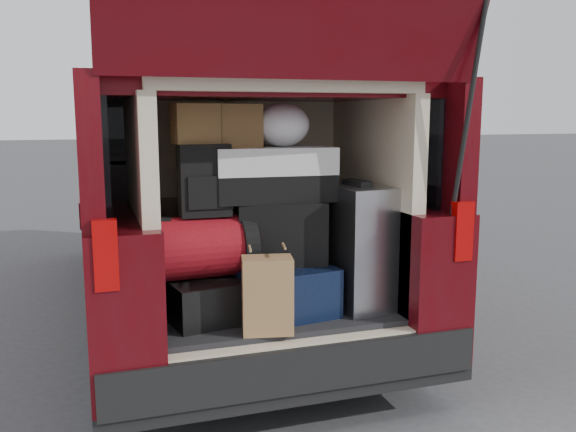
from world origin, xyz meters
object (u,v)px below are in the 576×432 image
at_px(navy_hardshell, 276,286).
at_px(silver_roller, 356,246).
at_px(kraft_bag, 267,295).
at_px(black_soft_case, 281,232).
at_px(black_hardshell, 202,295).
at_px(backpack, 204,180).
at_px(twotone_duffel, 273,174).
at_px(red_duffel, 204,247).

distance_m(navy_hardshell, silver_roller, 0.49).
bearing_deg(kraft_bag, black_soft_case, 73.56).
xyz_separation_m(silver_roller, black_soft_case, (-0.41, 0.07, 0.09)).
distance_m(black_hardshell, navy_hardshell, 0.40).
height_order(black_soft_case, backpack, backpack).
relative_size(black_hardshell, backpack, 1.48).
xyz_separation_m(silver_roller, twotone_duffel, (-0.44, 0.12, 0.40)).
distance_m(black_soft_case, backpack, 0.51).
distance_m(navy_hardshell, kraft_bag, 0.36).
bearing_deg(twotone_duffel, silver_roller, -13.13).
xyz_separation_m(red_duffel, backpack, (0.01, 0.01, 0.34)).
height_order(navy_hardshell, silver_roller, silver_roller).
distance_m(navy_hardshell, red_duffel, 0.46).
relative_size(kraft_bag, black_soft_case, 0.81).
bearing_deg(backpack, black_hardshell, 127.80).
bearing_deg(silver_roller, kraft_bag, -162.26).
bearing_deg(black_hardshell, twotone_duffel, -6.53).
height_order(red_duffel, twotone_duffel, twotone_duffel).
relative_size(black_hardshell, red_duffel, 1.09).
height_order(silver_roller, twotone_duffel, twotone_duffel).
bearing_deg(backpack, red_duffel, -147.35).
distance_m(red_duffel, black_soft_case, 0.42).
relative_size(silver_roller, kraft_bag, 1.79).
xyz_separation_m(kraft_bag, black_soft_case, (0.18, 0.33, 0.24)).
height_order(red_duffel, black_soft_case, black_soft_case).
bearing_deg(backpack, silver_roller, -4.67).
xyz_separation_m(navy_hardshell, silver_roller, (0.44, -0.07, 0.20)).
bearing_deg(twotone_duffel, black_soft_case, -56.13).
xyz_separation_m(black_soft_case, twotone_duffel, (-0.03, 0.05, 0.31)).
xyz_separation_m(backpack, twotone_duffel, (0.38, 0.06, 0.02)).
relative_size(red_duffel, black_soft_case, 1.06).
distance_m(silver_roller, red_duffel, 0.83).
bearing_deg(black_hardshell, silver_roller, -16.83).
bearing_deg(black_soft_case, red_duffel, -168.00).
bearing_deg(twotone_duffel, black_hardshell, -173.73).
bearing_deg(red_duffel, black_hardshell, 107.01).
height_order(navy_hardshell, black_soft_case, black_soft_case).
xyz_separation_m(kraft_bag, twotone_duffel, (0.14, 0.38, 0.55)).
xyz_separation_m(navy_hardshell, red_duffel, (-0.39, -0.01, 0.25)).
relative_size(red_duffel, backpack, 1.35).
height_order(backpack, twotone_duffel, backpack).
bearing_deg(silver_roller, black_soft_case, 163.69).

